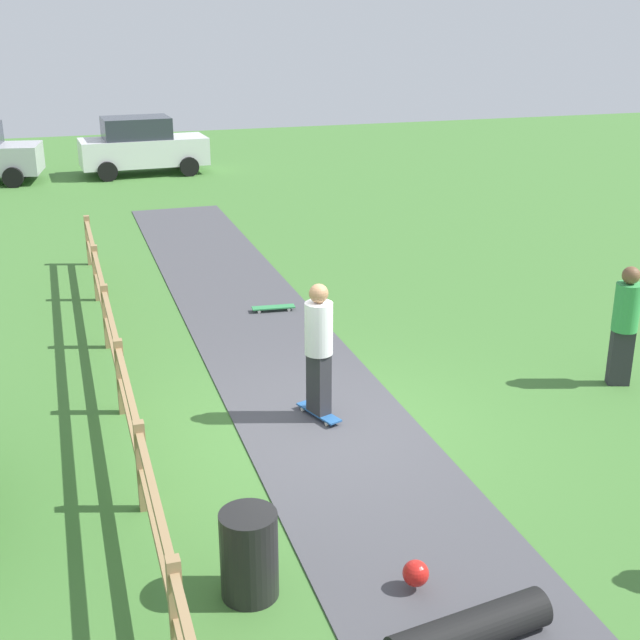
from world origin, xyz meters
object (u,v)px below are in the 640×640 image
object	(u,v)px
skater_fallen	(465,626)
bystander_green	(625,320)
skater_riding	(319,344)
trash_bin	(249,554)
parked_car_white	(142,146)
skateboard_loose	(273,307)

from	to	relation	value
skater_fallen	bystander_green	xyz separation A→B (m)	(4.76, 4.40, 0.82)
skater_riding	bystander_green	distance (m)	4.67
trash_bin	parked_car_white	distance (m)	22.84
skater_fallen	trash_bin	bearing A→B (deg)	142.81
trash_bin	parked_car_white	bearing A→B (deg)	86.02
skater_fallen	skateboard_loose	world-z (taller)	skater_fallen
trash_bin	bystander_green	size ratio (longest dim) A/B	0.49
skateboard_loose	bystander_green	xyz separation A→B (m)	(4.15, -4.70, 0.94)
trash_bin	bystander_green	world-z (taller)	bystander_green
skater_fallen	bystander_green	world-z (taller)	bystander_green
bystander_green	parked_car_white	size ratio (longest dim) A/B	0.43
skateboard_loose	bystander_green	bearing A→B (deg)	-48.58
skater_fallen	skateboard_loose	size ratio (longest dim) A/B	1.96
skater_riding	skateboard_loose	xyz separation A→B (m)	(0.51, 4.45, -1.02)
skateboard_loose	bystander_green	size ratio (longest dim) A/B	0.44
skateboard_loose	parked_car_white	distance (m)	14.99
skater_riding	skater_fallen	xyz separation A→B (m)	(-0.10, -4.65, -0.91)
skater_riding	skateboard_loose	size ratio (longest dim) A/B	2.37
parked_car_white	skater_riding	bearing A→B (deg)	-89.48
trash_bin	bystander_green	bearing A→B (deg)	26.03
trash_bin	skater_fallen	xyz separation A→B (m)	(1.66, -1.26, -0.25)
trash_bin	parked_car_white	world-z (taller)	parked_car_white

